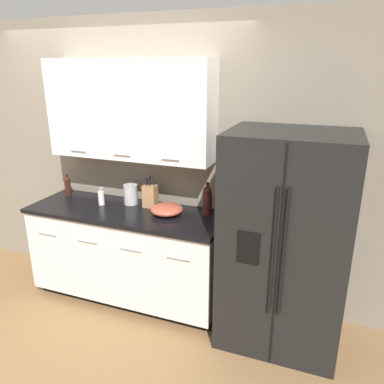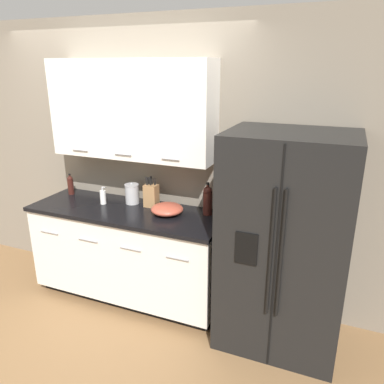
# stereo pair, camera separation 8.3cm
# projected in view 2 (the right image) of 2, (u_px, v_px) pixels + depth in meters

# --- Properties ---
(ground_plane) EXTENTS (14.00, 14.00, 0.00)m
(ground_plane) POSITION_uv_depth(u_px,v_px,m) (54.00, 348.00, 3.03)
(ground_plane) COLOR olive
(wall_back) EXTENTS (10.00, 0.39, 2.60)m
(wall_back) POSITION_uv_depth(u_px,v_px,m) (127.00, 148.00, 3.60)
(wall_back) COLOR gray
(wall_back) RESTS_ON ground_plane
(counter_unit) EXTENTS (1.84, 0.64, 0.92)m
(counter_unit) POSITION_uv_depth(u_px,v_px,m) (130.00, 253.00, 3.59)
(counter_unit) COLOR black
(counter_unit) RESTS_ON ground_plane
(refrigerator) EXTENTS (0.93, 0.75, 1.73)m
(refrigerator) POSITION_uv_depth(u_px,v_px,m) (284.00, 243.00, 2.90)
(refrigerator) COLOR black
(refrigerator) RESTS_ON ground_plane
(knife_block) EXTENTS (0.12, 0.10, 0.29)m
(knife_block) POSITION_uv_depth(u_px,v_px,m) (151.00, 195.00, 3.47)
(knife_block) COLOR #A87A4C
(knife_block) RESTS_ON counter_unit
(wine_bottle) EXTENTS (0.08, 0.08, 0.29)m
(wine_bottle) POSITION_uv_depth(u_px,v_px,m) (208.00, 200.00, 3.28)
(wine_bottle) COLOR #3D1914
(wine_bottle) RESTS_ON counter_unit
(soap_dispenser) EXTENTS (0.06, 0.06, 0.17)m
(soap_dispenser) POSITION_uv_depth(u_px,v_px,m) (103.00, 197.00, 3.55)
(soap_dispenser) COLOR white
(soap_dispenser) RESTS_ON counter_unit
(oil_bottle) EXTENTS (0.06, 0.06, 0.22)m
(oil_bottle) POSITION_uv_depth(u_px,v_px,m) (71.00, 185.00, 3.81)
(oil_bottle) COLOR #3D1914
(oil_bottle) RESTS_ON counter_unit
(steel_canister) EXTENTS (0.13, 0.13, 0.20)m
(steel_canister) POSITION_uv_depth(u_px,v_px,m) (132.00, 194.00, 3.56)
(steel_canister) COLOR #B7B7BA
(steel_canister) RESTS_ON counter_unit
(mixing_bowl) EXTENTS (0.29, 0.29, 0.09)m
(mixing_bowl) POSITION_uv_depth(u_px,v_px,m) (167.00, 209.00, 3.31)
(mixing_bowl) COLOR #B24C38
(mixing_bowl) RESTS_ON counter_unit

